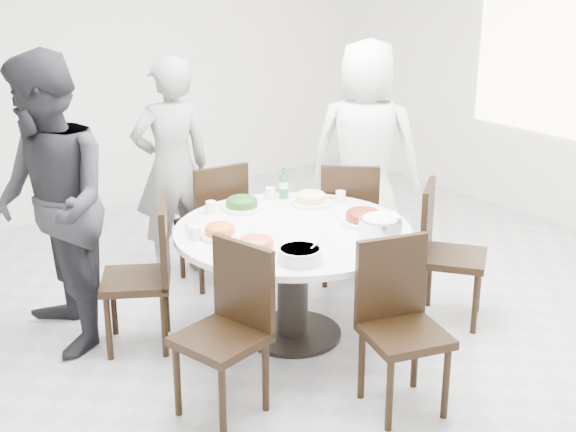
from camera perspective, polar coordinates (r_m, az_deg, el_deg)
floor at (r=5.60m, az=1.42°, el=-7.08°), size 6.00×6.00×0.01m
wall_back at (r=7.66m, az=-13.00°, el=10.68°), size 6.00×0.01×2.80m
dining_table at (r=5.18m, az=0.34°, el=-4.80°), size 1.50×1.50×0.75m
chair_ne at (r=6.02m, az=4.38°, el=-0.30°), size 0.59×0.59×0.95m
chair_n at (r=5.99m, az=-5.50°, el=-0.44°), size 0.46×0.46×0.95m
chair_nw at (r=5.11m, az=-10.78°, el=-4.27°), size 0.58×0.58×0.95m
chair_sw at (r=4.34m, az=-4.84°, el=-8.45°), size 0.50×0.50×0.95m
chair_s at (r=4.41m, az=8.33°, el=-8.09°), size 0.53×0.53×0.95m
chair_se at (r=5.48m, az=11.72°, el=-2.69°), size 0.59×0.59×0.95m
diner_right at (r=6.30m, az=5.53°, el=4.48°), size 0.98×1.03×1.77m
diner_middle at (r=6.08m, az=-8.27°, el=3.39°), size 0.68×0.51×1.68m
diner_left at (r=5.07m, az=-16.66°, el=0.68°), size 0.83×1.00×1.88m
dish_greens at (r=5.38m, az=-3.30°, el=0.82°), size 0.27×0.27×0.07m
dish_pale at (r=5.48m, az=1.63°, el=1.20°), size 0.27×0.27×0.07m
dish_orange at (r=4.90m, az=-4.88°, el=-1.18°), size 0.24×0.24×0.06m
dish_redbrown at (r=5.14m, az=5.40°, el=-0.13°), size 0.30×0.30×0.07m
dish_tofu at (r=4.67m, az=-2.29°, el=-2.13°), size 0.27×0.27×0.07m
rice_bowl at (r=4.91m, az=6.57°, el=-0.86°), size 0.26×0.26×0.11m
soup_bowl at (r=4.53m, az=0.85°, el=-2.77°), size 0.25×0.25×0.08m
beverage_bottle at (r=5.59m, az=-0.30°, el=2.39°), size 0.06×0.06×0.22m
tea_cups at (r=5.49m, az=-3.33°, el=1.26°), size 0.07×0.07×0.08m
chopsticks at (r=5.55m, az=-3.42°, el=1.07°), size 0.24×0.04×0.01m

